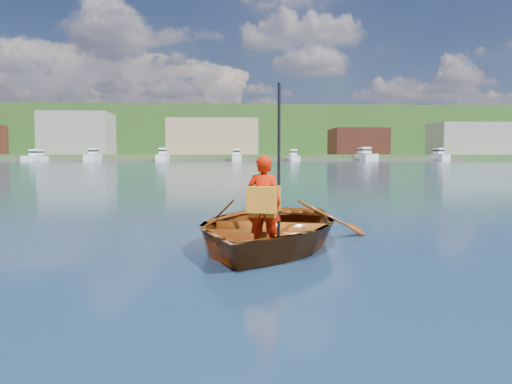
{
  "coord_description": "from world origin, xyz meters",
  "views": [
    {
      "loc": [
        -0.34,
        -5.65,
        1.18
      ],
      "look_at": [
        0.05,
        0.97,
        0.72
      ],
      "focal_mm": 35.0,
      "sensor_mm": 36.0,
      "label": 1
    }
  ],
  "objects_px": {
    "child_paddler": "(264,202)",
    "marina_yachts": "(213,157)",
    "dock": "(203,160)",
    "rowboat": "(267,228)"
  },
  "relations": [
    {
      "from": "rowboat",
      "to": "dock",
      "type": "relative_size",
      "value": 0.03
    },
    {
      "from": "rowboat",
      "to": "child_paddler",
      "type": "bearing_deg",
      "value": -96.49
    },
    {
      "from": "child_paddler",
      "to": "dock",
      "type": "height_order",
      "value": "child_paddler"
    },
    {
      "from": "child_paddler",
      "to": "dock",
      "type": "xyz_separation_m",
      "value": [
        -7.58,
        147.94,
        -0.26
      ]
    },
    {
      "from": "child_paddler",
      "to": "marina_yachts",
      "type": "height_order",
      "value": "marina_yachts"
    },
    {
      "from": "marina_yachts",
      "to": "child_paddler",
      "type": "bearing_deg",
      "value": -88.26
    },
    {
      "from": "rowboat",
      "to": "marina_yachts",
      "type": "distance_m",
      "value": 142.4
    },
    {
      "from": "child_paddler",
      "to": "marina_yachts",
      "type": "bearing_deg",
      "value": 91.74
    },
    {
      "from": "dock",
      "to": "marina_yachts",
      "type": "height_order",
      "value": "marina_yachts"
    },
    {
      "from": "child_paddler",
      "to": "rowboat",
      "type": "bearing_deg",
      "value": 83.51
    }
  ]
}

